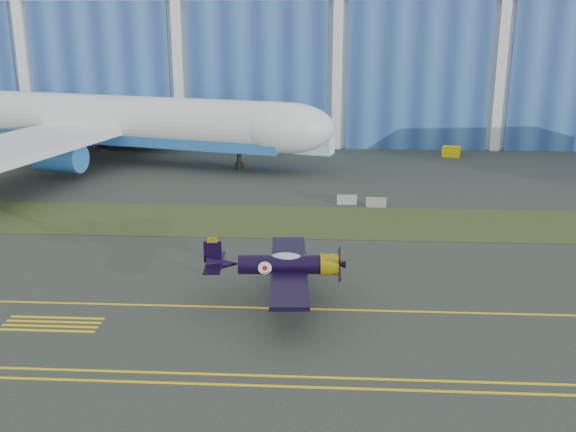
# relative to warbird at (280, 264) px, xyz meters

# --- Properties ---
(ground) EXTENTS (260.00, 260.00, 0.00)m
(ground) POSITION_rel_warbird_xyz_m (4.21, 3.87, -2.61)
(ground) COLOR #323831
(ground) RESTS_ON ground
(grass_median) EXTENTS (260.00, 10.00, 0.02)m
(grass_median) POSITION_rel_warbird_xyz_m (4.21, 17.87, -2.59)
(grass_median) COLOR #475128
(grass_median) RESTS_ON ground
(hangar) EXTENTS (220.00, 45.70, 30.00)m
(hangar) POSITION_rel_warbird_xyz_m (4.21, 75.65, 12.35)
(hangar) COLOR silver
(hangar) RESTS_ON ground
(taxiway_centreline) EXTENTS (200.00, 0.20, 0.02)m
(taxiway_centreline) POSITION_rel_warbird_xyz_m (4.21, -1.13, -2.60)
(taxiway_centreline) COLOR yellow
(taxiway_centreline) RESTS_ON ground
(edge_line_near) EXTENTS (80.00, 0.20, 0.02)m
(edge_line_near) POSITION_rel_warbird_xyz_m (4.21, -10.63, -2.60)
(edge_line_near) COLOR yellow
(edge_line_near) RESTS_ON ground
(edge_line_far) EXTENTS (80.00, 0.20, 0.02)m
(edge_line_far) POSITION_rel_warbird_xyz_m (4.21, -9.63, -2.60)
(edge_line_far) COLOR yellow
(edge_line_far) RESTS_ON ground
(hold_short_ladder) EXTENTS (6.00, 2.40, 0.02)m
(hold_short_ladder) POSITION_rel_warbird_xyz_m (-13.79, -4.23, -2.60)
(hold_short_ladder) COLOR yellow
(hold_short_ladder) RESTS_ON ground
(warbird) EXTENTS (11.04, 13.04, 3.69)m
(warbird) POSITION_rel_warbird_xyz_m (0.00, 0.00, 0.00)
(warbird) COLOR black
(warbird) RESTS_ON ground
(jetliner) EXTENTS (81.24, 73.76, 23.98)m
(jetliner) POSITION_rel_warbird_xyz_m (-26.09, 43.55, 9.38)
(jetliner) COLOR silver
(jetliner) RESTS_ON ground
(shipping_container) EXTENTS (6.51, 4.01, 2.63)m
(shipping_container) POSITION_rel_warbird_xyz_m (0.75, 49.48, -1.29)
(shipping_container) COLOR #CCF8F9
(shipping_container) RESTS_ON ground
(tug) EXTENTS (2.64, 2.05, 1.35)m
(tug) POSITION_rel_warbird_xyz_m (19.53, 48.36, -1.93)
(tug) COLOR yellow
(tug) RESTS_ON ground
(barrier_a) EXTENTS (2.02, 0.66, 0.90)m
(barrier_a) POSITION_rel_warbird_xyz_m (5.04, 24.10, -2.16)
(barrier_a) COLOR gray
(barrier_a) RESTS_ON ground
(barrier_b) EXTENTS (2.06, 0.84, 0.90)m
(barrier_b) POSITION_rel_warbird_xyz_m (7.89, 23.25, -2.16)
(barrier_b) COLOR gray
(barrier_b) RESTS_ON ground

